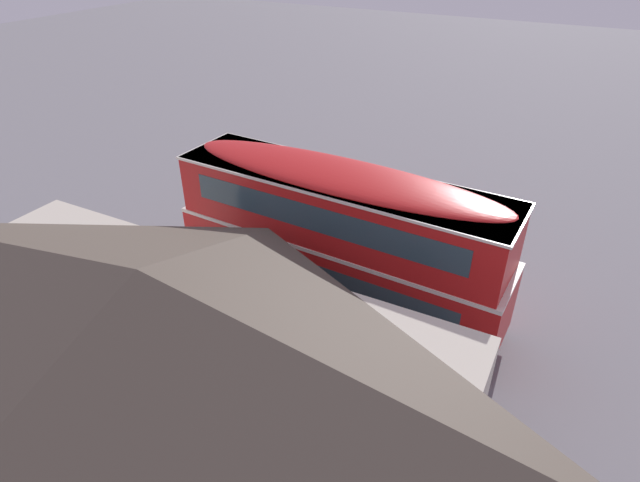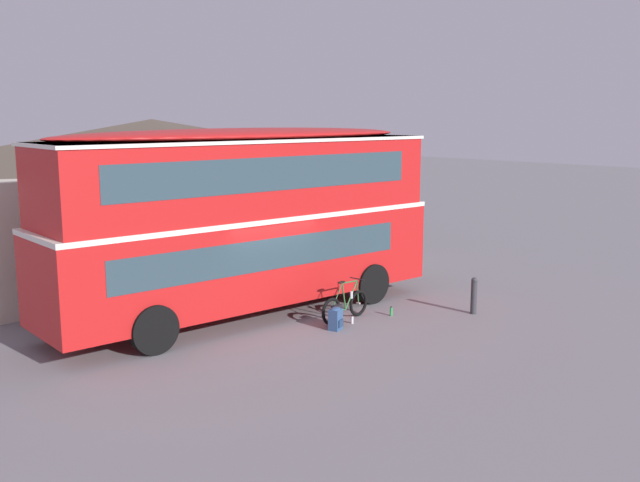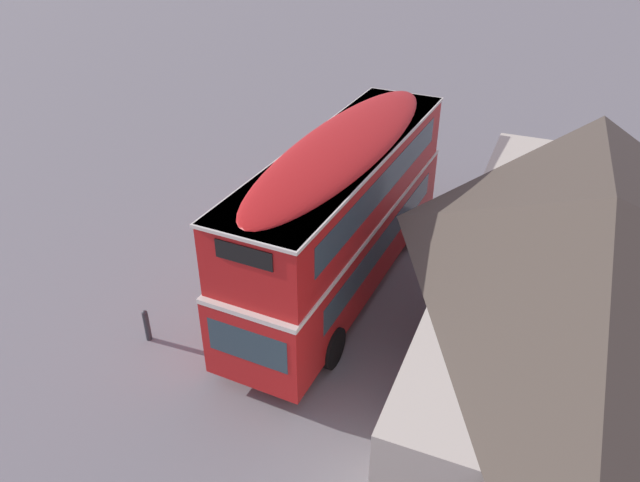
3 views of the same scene
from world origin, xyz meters
The scene contains 8 objects.
ground_plane centered at (0.00, 0.00, 0.00)m, with size 120.00×120.00×0.00m, color slate.
double_decker_bus centered at (0.13, 0.54, 2.64)m, with size 10.71×3.01×4.79m.
touring_bicycle centered at (1.57, -1.51, 0.37)m, with size 1.73×0.55×1.04m.
backpack_on_ground centered at (0.89, -1.90, 0.29)m, with size 0.38×0.37×0.56m.
water_bottle_clear_plastic centered at (1.56, -1.81, 0.10)m, with size 0.07×0.07×0.21m.
water_bottle_green_metal centered at (2.79, -2.01, 0.12)m, with size 0.07×0.07×0.25m.
pub_building centered at (1.37, 7.17, 2.53)m, with size 13.93×6.75×4.97m.
kerb_bollard centered at (4.50, -3.34, 0.50)m, with size 0.16×0.16×0.97m.
Camera 2 is at (-10.77, -13.81, 5.11)m, focal length 40.32 mm.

